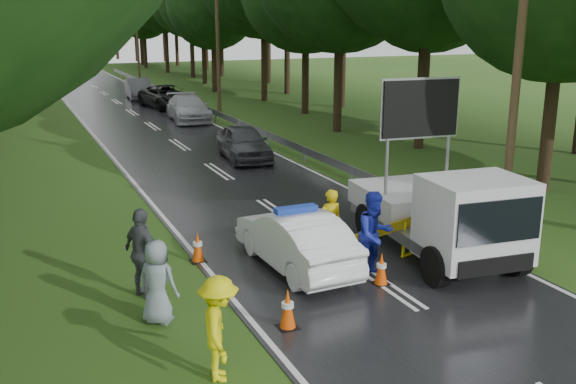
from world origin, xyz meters
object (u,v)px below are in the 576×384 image
barrier (386,235)px  queue_car_first (244,142)px  queue_car_third (167,97)px  work_truck (443,213)px  officer (330,224)px  queue_car_second (188,108)px  civilian (375,235)px  police_sedan (296,240)px  queue_car_fourth (139,89)px

barrier → queue_car_first: bearing=67.8°
queue_car_first → queue_car_third: bearing=92.5°
work_truck → queue_car_third: work_truck is taller
work_truck → queue_car_third: 30.40m
officer → queue_car_first: (2.00, 11.77, -0.14)m
work_truck → queue_car_third: (0.41, 30.40, -0.40)m
officer → queue_car_second: (2.72, 23.24, -0.13)m
work_truck → queue_car_second: size_ratio=1.09×
barrier → queue_car_third: size_ratio=0.43×
civilian → queue_car_third: size_ratio=0.37×
police_sedan → queue_car_first: (3.06, 12.07, 0.04)m
queue_car_fourth → queue_car_second: bearing=-83.2°
barrier → queue_car_fourth: bearing=70.5°
barrier → civilian: civilian is taller
civilian → queue_car_first: 13.38m
officer → queue_car_second: size_ratio=0.34×
officer → queue_car_first: officer is taller
queue_car_second → queue_car_third: queue_car_third is taller
officer → queue_car_third: officer is taller
civilian → police_sedan: bearing=133.9°
work_truck → civilian: (-2.14, -0.34, -0.15)m
work_truck → queue_car_third: bearing=94.7°
civilian → queue_car_fourth: size_ratio=0.43×
work_truck → queue_car_second: work_truck is taller
barrier → queue_car_second: queue_car_second is taller
police_sedan → work_truck: 3.69m
barrier → civilian: bearing=-158.6°
police_sedan → officer: officer is taller
queue_car_first → queue_car_second: bearing=91.9°
police_sedan → work_truck: work_truck is taller
police_sedan → work_truck: size_ratio=0.76×
queue_car_third → queue_car_fourth: bearing=89.2°
officer → queue_car_third: size_ratio=0.32×
civilian → queue_car_third: (2.55, 30.74, -0.25)m
queue_car_first → barrier: bearing=-89.1°
queue_car_first → queue_car_third: queue_car_third is taller
queue_car_third → queue_car_second: bearing=-99.5°
work_truck → civilian: size_ratio=2.75×
civilian → queue_car_second: 24.85m
police_sedan → work_truck: bearing=163.9°
queue_car_fourth → police_sedan: bearing=-91.0°
civilian → queue_car_third: bearing=79.4°
queue_car_third → queue_car_fourth: 6.04m
civilian → queue_car_third: civilian is taller
work_truck → officer: size_ratio=3.18×
officer → queue_car_fourth: size_ratio=0.38×
queue_car_third → police_sedan: bearing=-105.4°
work_truck → barrier: 1.58m
barrier → queue_car_fourth: (1.21, 36.24, 0.00)m
officer → barrier: bearing=132.6°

